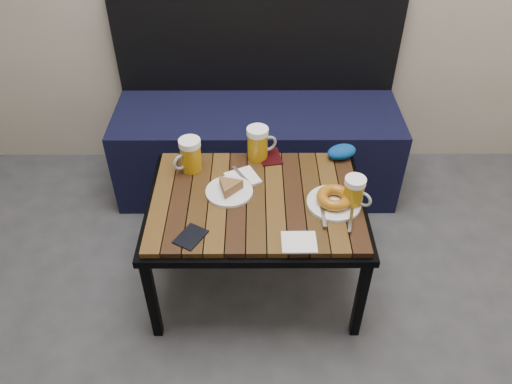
{
  "coord_description": "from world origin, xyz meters",
  "views": [
    {
      "loc": [
        -0.23,
        -0.37,
        1.72
      ],
      "look_at": [
        -0.22,
        1.07,
        0.5
      ],
      "focal_mm": 35.0,
      "sensor_mm": 36.0,
      "label": 1
    }
  ],
  "objects_px": {
    "beer_mug_centre": "(258,143)",
    "plate_pie": "(229,189)",
    "beer_mug_left": "(190,155)",
    "passport_burgundy": "(270,157)",
    "bench": "(257,139)",
    "beer_mug_right": "(354,192)",
    "passport_navy": "(191,237)",
    "plate_bagel": "(334,200)",
    "knit_pouch": "(342,152)",
    "cafe_table": "(256,206)"
  },
  "relations": [
    {
      "from": "knit_pouch",
      "to": "cafe_table",
      "type": "bearing_deg",
      "value": -144.19
    },
    {
      "from": "knit_pouch",
      "to": "passport_navy",
      "type": "bearing_deg",
      "value": -141.36
    },
    {
      "from": "bench",
      "to": "beer_mug_left",
      "type": "bearing_deg",
      "value": -118.0
    },
    {
      "from": "beer_mug_left",
      "to": "passport_burgundy",
      "type": "xyz_separation_m",
      "value": [
        0.33,
        0.08,
        -0.07
      ]
    },
    {
      "from": "beer_mug_right",
      "to": "plate_pie",
      "type": "xyz_separation_m",
      "value": [
        -0.47,
        0.07,
        -0.04
      ]
    },
    {
      "from": "bench",
      "to": "beer_mug_centre",
      "type": "xyz_separation_m",
      "value": [
        0.0,
        -0.43,
        0.27
      ]
    },
    {
      "from": "passport_navy",
      "to": "passport_burgundy",
      "type": "bearing_deg",
      "value": 88.64
    },
    {
      "from": "beer_mug_right",
      "to": "plate_bagel",
      "type": "bearing_deg",
      "value": -143.8
    },
    {
      "from": "beer_mug_centre",
      "to": "plate_bagel",
      "type": "xyz_separation_m",
      "value": [
        0.28,
        -0.3,
        -0.05
      ]
    },
    {
      "from": "passport_navy",
      "to": "knit_pouch",
      "type": "bearing_deg",
      "value": 68.92
    },
    {
      "from": "passport_navy",
      "to": "passport_burgundy",
      "type": "xyz_separation_m",
      "value": [
        0.29,
        0.47,
        0.0
      ]
    },
    {
      "from": "bench",
      "to": "plate_bagel",
      "type": "xyz_separation_m",
      "value": [
        0.28,
        -0.73,
        0.22
      ]
    },
    {
      "from": "bench",
      "to": "beer_mug_left",
      "type": "relative_size",
      "value": 9.93
    },
    {
      "from": "plate_bagel",
      "to": "knit_pouch",
      "type": "bearing_deg",
      "value": 77.35
    },
    {
      "from": "beer_mug_right",
      "to": "knit_pouch",
      "type": "relative_size",
      "value": 0.99
    },
    {
      "from": "cafe_table",
      "to": "beer_mug_left",
      "type": "bearing_deg",
      "value": 145.61
    },
    {
      "from": "bench",
      "to": "beer_mug_centre",
      "type": "relative_size",
      "value": 9.79
    },
    {
      "from": "beer_mug_left",
      "to": "beer_mug_centre",
      "type": "bearing_deg",
      "value": 156.17
    },
    {
      "from": "beer_mug_centre",
      "to": "plate_pie",
      "type": "relative_size",
      "value": 0.78
    },
    {
      "from": "beer_mug_centre",
      "to": "plate_bagel",
      "type": "relative_size",
      "value": 0.54
    },
    {
      "from": "bench",
      "to": "passport_burgundy",
      "type": "height_order",
      "value": "bench"
    },
    {
      "from": "beer_mug_left",
      "to": "knit_pouch",
      "type": "relative_size",
      "value": 1.1
    },
    {
      "from": "cafe_table",
      "to": "beer_mug_right",
      "type": "distance_m",
      "value": 0.38
    },
    {
      "from": "beer_mug_left",
      "to": "beer_mug_centre",
      "type": "height_order",
      "value": "beer_mug_centre"
    },
    {
      "from": "plate_pie",
      "to": "knit_pouch",
      "type": "relative_size",
      "value": 1.44
    },
    {
      "from": "plate_pie",
      "to": "passport_burgundy",
      "type": "distance_m",
      "value": 0.28
    },
    {
      "from": "bench",
      "to": "cafe_table",
      "type": "bearing_deg",
      "value": -90.66
    },
    {
      "from": "plate_bagel",
      "to": "beer_mug_left",
      "type": "bearing_deg",
      "value": 158.25
    },
    {
      "from": "plate_pie",
      "to": "passport_burgundy",
      "type": "relative_size",
      "value": 1.54
    },
    {
      "from": "beer_mug_right",
      "to": "plate_pie",
      "type": "height_order",
      "value": "beer_mug_right"
    },
    {
      "from": "beer_mug_right",
      "to": "passport_navy",
      "type": "height_order",
      "value": "beer_mug_right"
    },
    {
      "from": "cafe_table",
      "to": "beer_mug_left",
      "type": "distance_m",
      "value": 0.34
    },
    {
      "from": "beer_mug_centre",
      "to": "passport_burgundy",
      "type": "distance_m",
      "value": 0.09
    },
    {
      "from": "beer_mug_left",
      "to": "plate_pie",
      "type": "height_order",
      "value": "beer_mug_left"
    },
    {
      "from": "plate_bagel",
      "to": "knit_pouch",
      "type": "distance_m",
      "value": 0.31
    },
    {
      "from": "bench",
      "to": "passport_burgundy",
      "type": "distance_m",
      "value": 0.48
    },
    {
      "from": "plate_pie",
      "to": "plate_bagel",
      "type": "distance_m",
      "value": 0.4
    },
    {
      "from": "beer_mug_right",
      "to": "passport_navy",
      "type": "bearing_deg",
      "value": -125.6
    },
    {
      "from": "beer_mug_right",
      "to": "passport_navy",
      "type": "xyz_separation_m",
      "value": [
        -0.59,
        -0.17,
        -0.06
      ]
    },
    {
      "from": "bench",
      "to": "beer_mug_right",
      "type": "relative_size",
      "value": 11.13
    },
    {
      "from": "passport_navy",
      "to": "passport_burgundy",
      "type": "height_order",
      "value": "same"
    },
    {
      "from": "beer_mug_left",
      "to": "beer_mug_centre",
      "type": "xyz_separation_m",
      "value": [
        0.27,
        0.08,
        0.0
      ]
    },
    {
      "from": "bench",
      "to": "plate_pie",
      "type": "xyz_separation_m",
      "value": [
        -0.11,
        -0.66,
        0.22
      ]
    },
    {
      "from": "beer_mug_right",
      "to": "plate_pie",
      "type": "distance_m",
      "value": 0.47
    },
    {
      "from": "beer_mug_left",
      "to": "plate_bagel",
      "type": "height_order",
      "value": "beer_mug_left"
    },
    {
      "from": "plate_pie",
      "to": "beer_mug_left",
      "type": "bearing_deg",
      "value": 136.67
    },
    {
      "from": "plate_pie",
      "to": "passport_burgundy",
      "type": "bearing_deg",
      "value": 54.59
    },
    {
      "from": "cafe_table",
      "to": "plate_pie",
      "type": "bearing_deg",
      "value": 164.32
    },
    {
      "from": "bench",
      "to": "beer_mug_centre",
      "type": "bearing_deg",
      "value": -89.75
    },
    {
      "from": "knit_pouch",
      "to": "plate_pie",
      "type": "bearing_deg",
      "value": -153.52
    }
  ]
}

